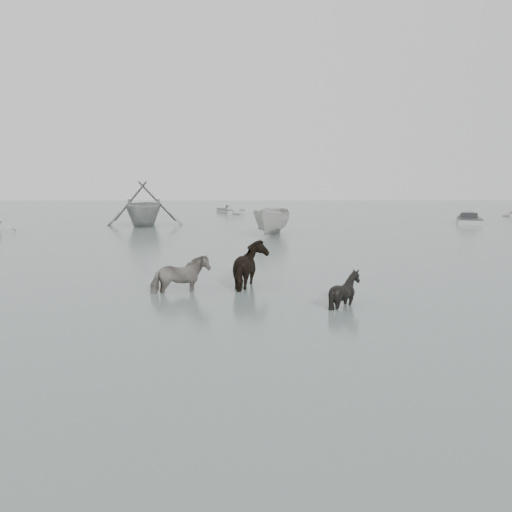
% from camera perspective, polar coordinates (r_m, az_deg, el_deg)
% --- Properties ---
extents(ground, '(140.00, 140.00, 0.00)m').
position_cam_1_polar(ground, '(15.87, 4.18, -3.58)').
color(ground, '#54645D').
rests_on(ground, ground).
extents(pony_pinto, '(1.75, 1.30, 1.34)m').
position_cam_1_polar(pony_pinto, '(15.77, -7.63, -1.22)').
color(pony_pinto, black).
rests_on(pony_pinto, ground).
extents(pony_dark, '(1.80, 1.96, 1.66)m').
position_cam_1_polar(pony_dark, '(16.55, -0.31, -0.18)').
color(pony_dark, black).
rests_on(pony_dark, ground).
extents(pony_black, '(1.23, 1.13, 1.21)m').
position_cam_1_polar(pony_black, '(14.17, 8.89, -2.53)').
color(pony_black, black).
rests_on(pony_black, ground).
extents(rowboat_trail, '(5.68, 6.41, 3.12)m').
position_cam_1_polar(rowboat_trail, '(39.10, -11.13, 5.27)').
color(rowboat_trail, gray).
rests_on(rowboat_trail, ground).
extents(boat_small, '(2.81, 4.68, 1.70)m').
position_cam_1_polar(boat_small, '(32.04, 1.66, 3.64)').
color(boat_small, '#B2B1AD').
rests_on(boat_small, ground).
extents(skiff_port, '(2.87, 4.70, 0.75)m').
position_cam_1_polar(skiff_port, '(42.95, 20.56, 3.54)').
color(skiff_port, '#A2A5A2').
rests_on(skiff_port, ground).
extents(skiff_mid, '(3.25, 6.02, 0.75)m').
position_cam_1_polar(skiff_mid, '(53.17, -2.59, 4.72)').
color(skiff_mid, gray).
rests_on(skiff_mid, ground).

